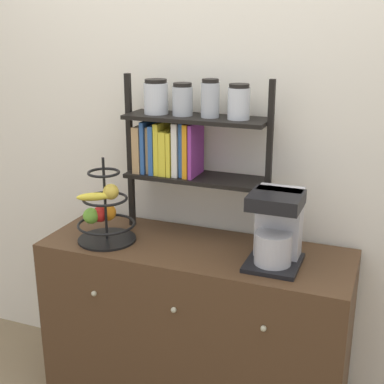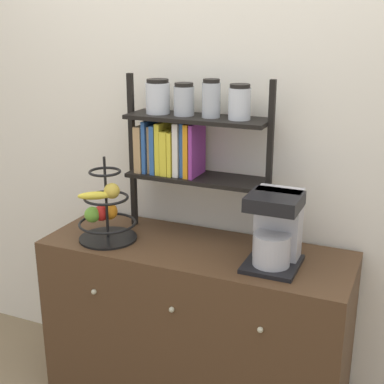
{
  "view_description": "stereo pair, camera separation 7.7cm",
  "coord_description": "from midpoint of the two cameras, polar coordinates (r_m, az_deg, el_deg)",
  "views": [
    {
      "loc": [
        0.77,
        -1.76,
        1.75
      ],
      "look_at": [
        -0.02,
        0.24,
        1.06
      ],
      "focal_mm": 50.0,
      "sensor_mm": 36.0,
      "label": 1
    },
    {
      "loc": [
        0.84,
        -1.73,
        1.75
      ],
      "look_at": [
        -0.02,
        0.24,
        1.06
      ],
      "focal_mm": 50.0,
      "sensor_mm": 36.0,
      "label": 2
    }
  ],
  "objects": [
    {
      "name": "wall_back",
      "position": [
        2.45,
        1.87,
        7.27
      ],
      "size": [
        7.0,
        0.05,
        2.6
      ],
      "primitive_type": "cube",
      "color": "silver",
      "rests_on": "ground_plane"
    },
    {
      "name": "sideboard",
      "position": [
        2.53,
        -0.56,
        -14.28
      ],
      "size": [
        1.36,
        0.49,
        0.81
      ],
      "color": "#4C331E",
      "rests_on": "ground_plane"
    },
    {
      "name": "coffee_maker",
      "position": [
        2.16,
        7.99,
        -3.83
      ],
      "size": [
        0.21,
        0.24,
        0.31
      ],
      "color": "black",
      "rests_on": "sideboard"
    },
    {
      "name": "fruit_stand",
      "position": [
        2.41,
        -10.26,
        -2.25
      ],
      "size": [
        0.26,
        0.26,
        0.38
      ],
      "color": "black",
      "rests_on": "sideboard"
    },
    {
      "name": "shelf_hutch",
      "position": [
        2.37,
        -1.96,
        6.0
      ],
      "size": [
        0.68,
        0.2,
        0.72
      ],
      "color": "black",
      "rests_on": "sideboard"
    }
  ]
}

